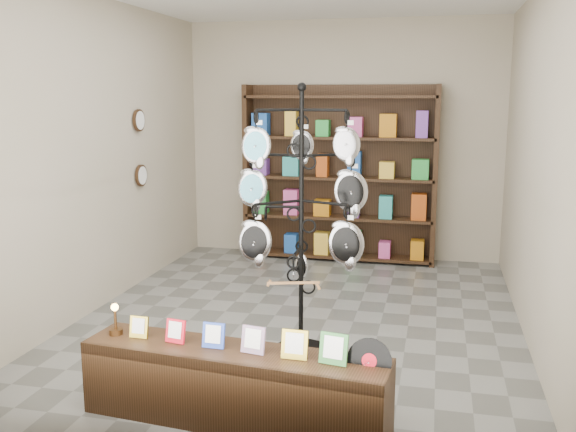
% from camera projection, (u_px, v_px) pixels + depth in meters
% --- Properties ---
extents(ground, '(5.00, 5.00, 0.00)m').
position_uv_depth(ground, '(301.00, 317.00, 6.06)').
color(ground, slate).
rests_on(ground, ground).
extents(room_envelope, '(5.00, 5.00, 5.00)m').
position_uv_depth(room_envelope, '(301.00, 120.00, 5.72)').
color(room_envelope, '#ADA08C').
rests_on(room_envelope, ground).
extents(display_tree, '(1.11, 1.06, 2.16)m').
position_uv_depth(display_tree, '(301.00, 201.00, 5.02)').
color(display_tree, black).
rests_on(display_tree, ground).
extents(front_shelf, '(2.01, 0.59, 0.70)m').
position_uv_depth(front_shelf, '(234.00, 386.00, 4.08)').
color(front_shelf, black).
rests_on(front_shelf, ground).
extents(back_shelving, '(2.42, 0.36, 2.20)m').
position_uv_depth(back_shelving, '(339.00, 179.00, 8.06)').
color(back_shelving, black).
rests_on(back_shelving, ground).
extents(wall_clocks, '(0.03, 0.24, 0.84)m').
position_uv_depth(wall_clocks, '(140.00, 148.00, 6.99)').
color(wall_clocks, black).
rests_on(wall_clocks, ground).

